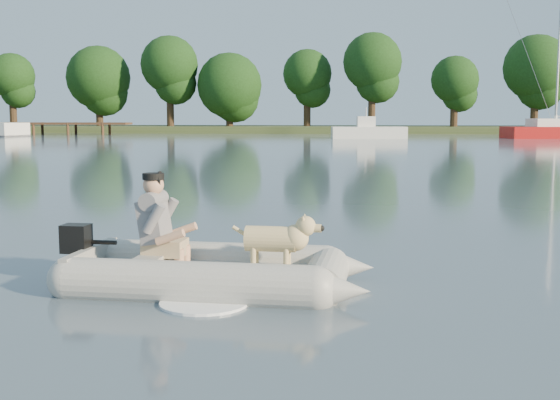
# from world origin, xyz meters

# --- Properties ---
(water) EXTENTS (160.00, 160.00, 0.00)m
(water) POSITION_xyz_m (0.00, 0.00, 0.00)
(water) COLOR slate
(water) RESTS_ON ground
(shore_bank) EXTENTS (160.00, 12.00, 0.70)m
(shore_bank) POSITION_xyz_m (0.00, 62.00, 0.25)
(shore_bank) COLOR #47512D
(shore_bank) RESTS_ON water
(dock) EXTENTS (18.00, 2.00, 1.04)m
(dock) POSITION_xyz_m (-26.00, 52.00, 0.52)
(dock) COLOR #4C331E
(dock) RESTS_ON water
(treeline) EXTENTS (75.85, 7.35, 9.27)m
(treeline) POSITION_xyz_m (1.46, 61.10, 5.39)
(treeline) COLOR #332316
(treeline) RESTS_ON shore_bank
(dinghy) EXTENTS (4.18, 2.89, 1.22)m
(dinghy) POSITION_xyz_m (-0.25, 0.49, 0.51)
(dinghy) COLOR #969691
(dinghy) RESTS_ON water
(man) EXTENTS (0.67, 0.58, 0.94)m
(man) POSITION_xyz_m (-0.86, 0.58, 0.67)
(man) COLOR slate
(man) RESTS_ON dinghy
(dog) EXTENTS (0.83, 0.35, 0.54)m
(dog) POSITION_xyz_m (0.31, 0.49, 0.45)
(dog) COLOR tan
(dog) RESTS_ON dinghy
(outboard_motor) EXTENTS (0.38, 0.28, 0.68)m
(outboard_motor) POSITION_xyz_m (-1.69, 0.59, 0.27)
(outboard_motor) COLOR black
(outboard_motor) RESTS_ON dinghy
(motorboat) EXTENTS (5.65, 2.58, 2.32)m
(motorboat) POSITION_xyz_m (2.87, 44.63, 1.05)
(motorboat) COLOR white
(motorboat) RESTS_ON water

